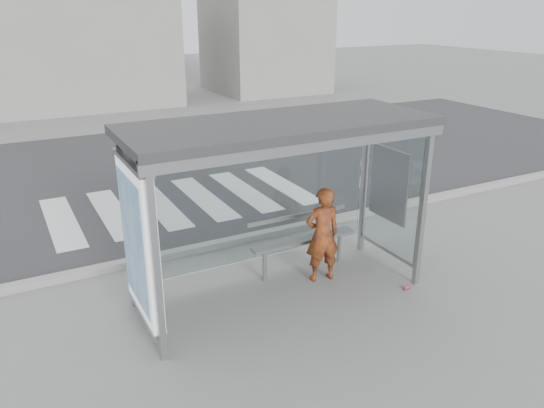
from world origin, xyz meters
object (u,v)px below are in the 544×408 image
Objects in this scene: bench at (303,239)px; soda_can at (407,288)px; bus_shelter at (255,169)px; person at (322,235)px.

bench reaches higher than soda_can.
bus_shelter is at bearing -157.43° from bench.
bench is at bearing 22.57° from bus_shelter.
soda_can is (1.08, -1.28, -0.52)m from bench.
bench is at bearing -66.72° from person.
person is 1.50m from soda_can.
bus_shelter is 39.49× the size of soda_can.
bench is 16.70× the size of soda_can.
bench is (-0.11, 0.39, -0.21)m from person.
bus_shelter is 2.80× the size of person.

